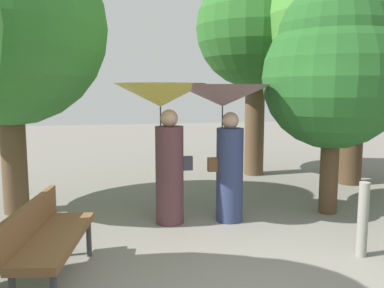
% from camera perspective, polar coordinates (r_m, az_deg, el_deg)
% --- Properties ---
extents(person_left, '(1.29, 1.29, 2.01)m').
position_cam_1_polar(person_left, '(5.74, -4.04, 3.42)').
color(person_left, '#563338').
rests_on(person_left, ground).
extents(person_right, '(1.36, 1.36, 2.00)m').
position_cam_1_polar(person_right, '(5.85, 4.60, 3.69)').
color(person_right, navy).
rests_on(person_right, ground).
extents(park_bench, '(0.75, 1.56, 0.83)m').
position_cam_1_polar(park_bench, '(4.33, -19.67, -11.85)').
color(park_bench, '#38383D').
rests_on(park_bench, ground).
extents(tree_near_right, '(2.16, 2.16, 3.53)m').
position_cam_1_polar(tree_near_right, '(6.59, 19.29, 10.28)').
color(tree_near_right, '#4C3823').
rests_on(tree_near_right, ground).
extents(tree_mid_left, '(2.98, 2.98, 4.82)m').
position_cam_1_polar(tree_mid_left, '(6.93, -24.74, 16.74)').
color(tree_mid_left, brown).
rests_on(tree_mid_left, ground).
extents(tree_mid_right, '(2.66, 2.66, 5.24)m').
position_cam_1_polar(tree_mid_right, '(9.44, 9.06, 17.40)').
color(tree_mid_right, brown).
rests_on(tree_mid_right, ground).
extents(tree_far_back, '(3.67, 3.67, 5.71)m').
position_cam_1_polar(tree_far_back, '(9.02, 22.37, 17.98)').
color(tree_far_back, '#4C3823').
rests_on(tree_far_back, ground).
extents(path_marker_post, '(0.12, 0.12, 0.88)m').
position_cam_1_polar(path_marker_post, '(5.15, 22.87, -9.74)').
color(path_marker_post, gray).
rests_on(path_marker_post, ground).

